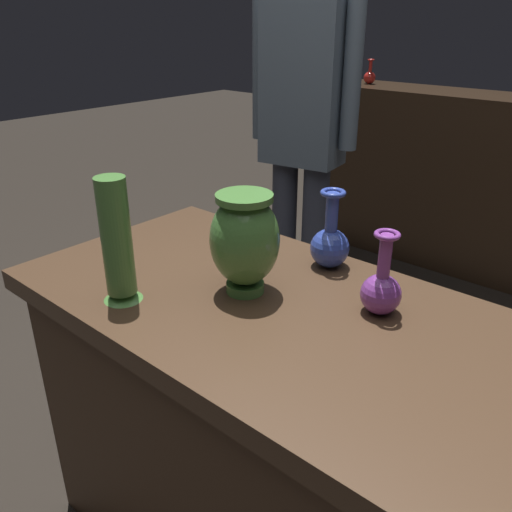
{
  "coord_description": "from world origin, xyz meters",
  "views": [
    {
      "loc": [
        0.66,
        -0.79,
        1.38
      ],
      "look_at": [
        -0.03,
        -0.0,
        0.9
      ],
      "focal_mm": 37.14,
      "sensor_mm": 36.0,
      "label": 1
    }
  ],
  "objects_px": {
    "vase_centerpiece": "(244,240)",
    "vase_tall_behind": "(117,244)",
    "shelf_vase_far_left": "(370,76)",
    "visitor_near_left": "(303,124)",
    "vase_right_accent": "(330,243)",
    "vase_left_accent": "(381,288)"
  },
  "relations": [
    {
      "from": "vase_centerpiece",
      "to": "vase_left_accent",
      "type": "distance_m",
      "value": 0.31
    },
    {
      "from": "vase_centerpiece",
      "to": "visitor_near_left",
      "type": "height_order",
      "value": "visitor_near_left"
    },
    {
      "from": "shelf_vase_far_left",
      "to": "visitor_near_left",
      "type": "xyz_separation_m",
      "value": [
        0.41,
        -1.22,
        -0.06
      ]
    },
    {
      "from": "vase_right_accent",
      "to": "shelf_vase_far_left",
      "type": "distance_m",
      "value": 2.22
    },
    {
      "from": "vase_tall_behind",
      "to": "vase_right_accent",
      "type": "height_order",
      "value": "vase_tall_behind"
    },
    {
      "from": "vase_left_accent",
      "to": "shelf_vase_far_left",
      "type": "distance_m",
      "value": 2.43
    },
    {
      "from": "vase_centerpiece",
      "to": "vase_right_accent",
      "type": "height_order",
      "value": "vase_centerpiece"
    },
    {
      "from": "vase_centerpiece",
      "to": "shelf_vase_far_left",
      "type": "distance_m",
      "value": 2.41
    },
    {
      "from": "vase_centerpiece",
      "to": "visitor_near_left",
      "type": "relative_size",
      "value": 0.14
    },
    {
      "from": "vase_right_accent",
      "to": "visitor_near_left",
      "type": "relative_size",
      "value": 0.12
    },
    {
      "from": "vase_right_accent",
      "to": "shelf_vase_far_left",
      "type": "bearing_deg",
      "value": 117.97
    },
    {
      "from": "vase_tall_behind",
      "to": "shelf_vase_far_left",
      "type": "height_order",
      "value": "shelf_vase_far_left"
    },
    {
      "from": "vase_right_accent",
      "to": "vase_centerpiece",
      "type": "bearing_deg",
      "value": -106.0
    },
    {
      "from": "shelf_vase_far_left",
      "to": "vase_right_accent",
      "type": "bearing_deg",
      "value": -62.03
    },
    {
      "from": "vase_right_accent",
      "to": "shelf_vase_far_left",
      "type": "relative_size",
      "value": 1.4
    },
    {
      "from": "vase_centerpiece",
      "to": "vase_tall_behind",
      "type": "height_order",
      "value": "vase_tall_behind"
    },
    {
      "from": "vase_centerpiece",
      "to": "vase_tall_behind",
      "type": "xyz_separation_m",
      "value": [
        -0.18,
        -0.2,
        0.01
      ]
    },
    {
      "from": "visitor_near_left",
      "to": "vase_tall_behind",
      "type": "bearing_deg",
      "value": 98.87
    },
    {
      "from": "vase_left_accent",
      "to": "visitor_near_left",
      "type": "relative_size",
      "value": 0.11
    },
    {
      "from": "vase_left_accent",
      "to": "vase_right_accent",
      "type": "bearing_deg",
      "value": 150.27
    },
    {
      "from": "vase_tall_behind",
      "to": "vase_left_accent",
      "type": "distance_m",
      "value": 0.57
    },
    {
      "from": "vase_left_accent",
      "to": "visitor_near_left",
      "type": "xyz_separation_m",
      "value": [
        -0.84,
        0.85,
        0.11
      ]
    }
  ]
}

